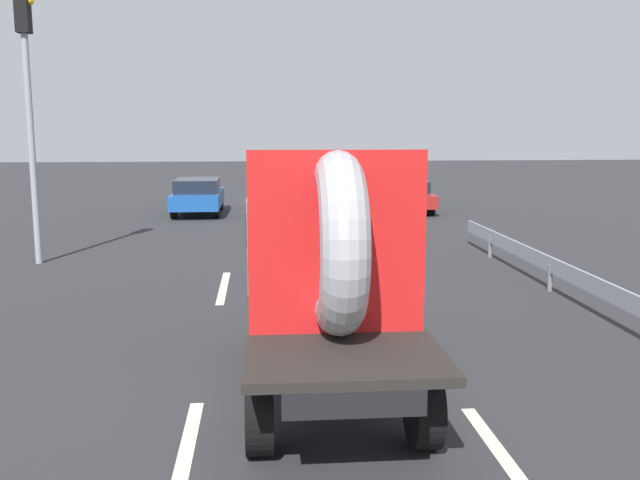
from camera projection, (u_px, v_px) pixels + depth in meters
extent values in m
plane|color=#28282B|center=(314.00, 380.00, 9.21)|extent=(120.00, 120.00, 0.00)
cylinder|color=black|center=(260.00, 322.00, 10.35)|extent=(0.28, 0.89, 0.89)
cylinder|color=black|center=(373.00, 319.00, 10.49)|extent=(0.28, 0.89, 0.89)
cylinder|color=black|center=(259.00, 411.00, 7.10)|extent=(0.28, 0.89, 0.89)
cylinder|color=black|center=(423.00, 406.00, 7.24)|extent=(0.28, 0.89, 0.89)
cube|color=black|center=(327.00, 322.00, 8.77)|extent=(1.30, 5.32, 0.25)
cube|color=#4C5156|center=(316.00, 239.00, 10.23)|extent=(2.00, 2.09, 1.35)
cube|color=black|center=(317.00, 220.00, 10.13)|extent=(2.02, 1.99, 0.44)
cube|color=black|center=(336.00, 333.00, 7.71)|extent=(2.00, 3.23, 0.10)
cube|color=black|center=(323.00, 255.00, 9.15)|extent=(1.80, 0.08, 1.10)
torus|color=#9E9EA3|center=(338.00, 243.00, 7.40)|extent=(0.50, 1.97, 1.97)
cube|color=red|center=(338.00, 243.00, 7.40)|extent=(1.90, 0.03, 1.97)
cylinder|color=black|center=(182.00, 202.00, 28.07)|extent=(0.22, 0.63, 0.63)
cylinder|color=black|center=(220.00, 202.00, 28.20)|extent=(0.22, 0.63, 0.63)
cylinder|color=black|center=(174.00, 210.00, 25.45)|extent=(0.22, 0.63, 0.63)
cylinder|color=black|center=(216.00, 209.00, 25.58)|extent=(0.22, 0.63, 0.63)
cube|color=#194C99|center=(198.00, 199.00, 26.78)|extent=(1.78, 4.16, 0.54)
cube|color=black|center=(197.00, 185.00, 26.60)|extent=(1.60, 2.33, 0.49)
cylinder|color=gray|center=(32.00, 151.00, 16.68)|extent=(0.16, 0.16, 5.47)
cube|color=black|center=(23.00, 13.00, 16.17)|extent=(0.30, 0.36, 0.90)
sphere|color=yellow|center=(30.00, 1.00, 16.14)|extent=(0.20, 0.20, 0.20)
cube|color=gray|center=(595.00, 285.00, 12.28)|extent=(0.06, 15.02, 0.32)
cylinder|color=slate|center=(550.00, 278.00, 14.17)|extent=(0.10, 0.10, 0.55)
cylinder|color=slate|center=(490.00, 247.00, 17.86)|extent=(0.10, 0.10, 0.55)
cube|color=beige|center=(186.00, 452.00, 7.16)|extent=(0.16, 2.59, 0.01)
cube|color=beige|center=(224.00, 287.00, 14.54)|extent=(0.16, 2.96, 0.01)
cube|color=beige|center=(496.00, 447.00, 7.28)|extent=(0.16, 2.01, 0.01)
cube|color=beige|center=(374.00, 281.00, 15.09)|extent=(0.16, 2.10, 0.01)
cylinder|color=black|center=(431.00, 208.00, 26.40)|extent=(0.20, 0.58, 0.58)
cylinder|color=black|center=(395.00, 208.00, 26.29)|extent=(0.20, 0.58, 0.58)
cylinder|color=black|center=(417.00, 201.00, 28.79)|extent=(0.20, 0.58, 0.58)
cylinder|color=black|center=(383.00, 201.00, 28.67)|extent=(0.20, 0.58, 0.58)
cube|color=maroon|center=(406.00, 198.00, 27.50)|extent=(1.62, 3.79, 0.50)
cube|color=black|center=(406.00, 186.00, 27.51)|extent=(1.46, 2.12, 0.45)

